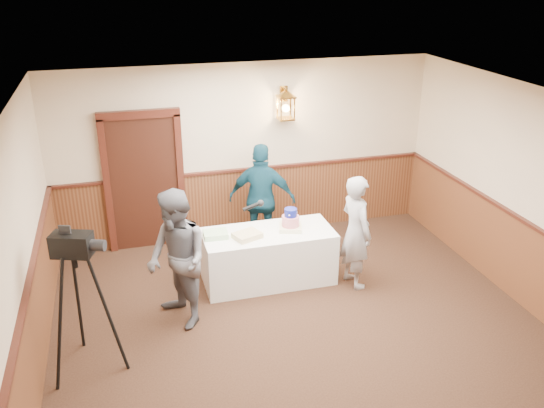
# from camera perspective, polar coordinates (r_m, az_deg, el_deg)

# --- Properties ---
(ground) EXTENTS (7.00, 7.00, 0.00)m
(ground) POSITION_cam_1_polar(r_m,az_deg,el_deg) (6.77, 4.62, -15.28)
(ground) COLOR black
(ground) RESTS_ON ground
(room_shell) EXTENTS (6.02, 7.02, 2.81)m
(room_shell) POSITION_cam_1_polar(r_m,az_deg,el_deg) (6.31, 3.19, -1.97)
(room_shell) COLOR beige
(room_shell) RESTS_ON ground
(display_table) EXTENTS (1.80, 0.80, 0.75)m
(display_table) POSITION_cam_1_polar(r_m,az_deg,el_deg) (8.06, -0.38, -5.20)
(display_table) COLOR white
(display_table) RESTS_ON ground
(tiered_cake) EXTENTS (0.38, 0.38, 0.31)m
(tiered_cake) POSITION_cam_1_polar(r_m,az_deg,el_deg) (7.92, 1.85, -1.73)
(tiered_cake) COLOR #F2EDBD
(tiered_cake) RESTS_ON display_table
(sheet_cake_yellow) EXTENTS (0.42, 0.38, 0.07)m
(sheet_cake_yellow) POSITION_cam_1_polar(r_m,az_deg,el_deg) (7.72, -2.47, -3.13)
(sheet_cake_yellow) COLOR #D7C280
(sheet_cake_yellow) RESTS_ON display_table
(sheet_cake_green) EXTENTS (0.33, 0.27, 0.07)m
(sheet_cake_green) POSITION_cam_1_polar(r_m,az_deg,el_deg) (7.78, -5.61, -3.02)
(sheet_cake_green) COLOR #8DC98E
(sheet_cake_green) RESTS_ON display_table
(interviewer) EXTENTS (1.60, 1.03, 1.75)m
(interviewer) POSITION_cam_1_polar(r_m,az_deg,el_deg) (7.01, -9.36, -5.48)
(interviewer) COLOR #585961
(interviewer) RESTS_ON ground
(baker) EXTENTS (0.48, 0.64, 1.60)m
(baker) POSITION_cam_1_polar(r_m,az_deg,el_deg) (7.86, 8.30, -2.74)
(baker) COLOR #97979C
(baker) RESTS_ON ground
(assistant_p) EXTENTS (1.09, 0.78, 1.72)m
(assistant_p) POSITION_cam_1_polar(r_m,az_deg,el_deg) (8.69, -0.99, 0.50)
(assistant_p) COLOR #11394B
(assistant_p) RESTS_ON ground
(tv_camera_rig) EXTENTS (0.64, 0.60, 1.65)m
(tv_camera_rig) POSITION_cam_1_polar(r_m,az_deg,el_deg) (6.56, -18.31, -9.99)
(tv_camera_rig) COLOR black
(tv_camera_rig) RESTS_ON ground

